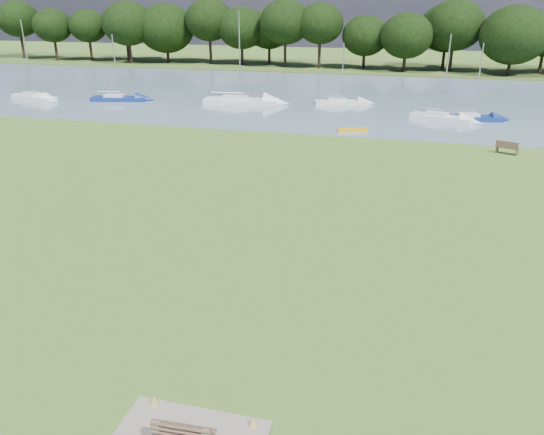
% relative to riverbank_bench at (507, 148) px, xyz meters
% --- Properties ---
extents(ground, '(220.00, 220.00, 0.00)m').
position_rel_riverbank_bench_xyz_m(ground, '(-12.77, -19.54, -0.53)').
color(ground, olive).
extents(river, '(220.00, 40.00, 0.10)m').
position_rel_riverbank_bench_xyz_m(river, '(-12.77, 22.46, -0.53)').
color(river, slate).
rests_on(river, ground).
extents(far_bank, '(220.00, 20.00, 0.40)m').
position_rel_riverbank_bench_xyz_m(far_bank, '(-12.77, 52.46, -0.53)').
color(far_bank, '#4C6626').
rests_on(far_bank, ground).
extents(riverbank_bench, '(1.76, 1.16, 1.05)m').
position_rel_riverbank_bench_xyz_m(riverbank_bench, '(0.00, 0.00, 0.00)').
color(riverbank_bench, brown).
rests_on(riverbank_bench, ground).
extents(kayak, '(2.79, 1.34, 0.27)m').
position_rel_riverbank_bench_xyz_m(kayak, '(-12.44, 4.46, -0.34)').
color(kayak, '#E0A40B').
rests_on(kayak, river).
extents(tree_line, '(159.21, 9.27, 11.22)m').
position_rel_riverbank_bench_xyz_m(tree_line, '(-4.43, 48.46, 6.12)').
color(tree_line, black).
rests_on(tree_line, far_bank).
extents(sailboat_1, '(8.57, 3.04, 10.01)m').
position_rel_riverbank_bench_xyz_m(sailboat_1, '(-26.47, 14.91, 0.03)').
color(sailboat_1, silver).
rests_on(sailboat_1, river).
extents(sailboat_2, '(6.54, 3.48, 8.96)m').
position_rel_riverbank_bench_xyz_m(sailboat_2, '(-51.06, 11.29, 0.01)').
color(sailboat_2, silver).
rests_on(sailboat_2, river).
extents(sailboat_3, '(6.57, 3.08, 7.45)m').
position_rel_riverbank_bench_xyz_m(sailboat_3, '(-40.89, 13.10, -0.04)').
color(sailboat_3, navy).
rests_on(sailboat_3, river).
extents(sailboat_5, '(6.16, 3.54, 8.13)m').
position_rel_riverbank_bench_xyz_m(sailboat_5, '(-4.55, 11.36, -0.02)').
color(sailboat_5, silver).
rests_on(sailboat_5, river).
extents(sailboat_6, '(6.02, 3.10, 6.68)m').
position_rel_riverbank_bench_xyz_m(sailboat_6, '(-15.24, 17.18, -0.07)').
color(sailboat_6, silver).
rests_on(sailboat_6, river).
extents(sailboat_7, '(5.60, 2.51, 7.33)m').
position_rel_riverbank_bench_xyz_m(sailboat_7, '(-1.50, 11.93, -0.04)').
color(sailboat_7, navy).
rests_on(sailboat_7, river).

